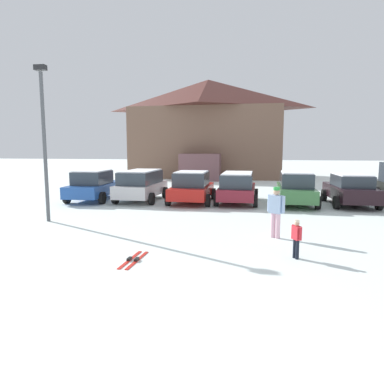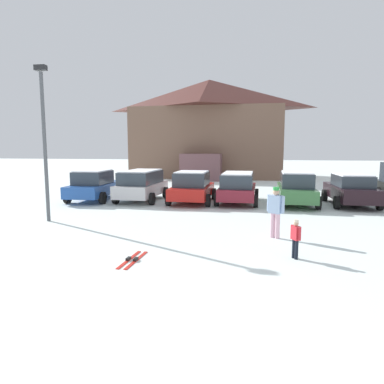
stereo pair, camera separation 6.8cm
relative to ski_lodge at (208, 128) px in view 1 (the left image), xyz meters
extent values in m
plane|color=white|center=(2.35, -30.09, -4.96)|extent=(160.00, 160.00, 0.00)
cube|color=brown|center=(0.00, 0.06, -1.57)|extent=(14.58, 8.70, 6.80)
pyramid|color=#532822|center=(0.00, 0.06, 3.33)|extent=(15.19, 9.31, 2.99)
cube|color=brown|center=(-0.07, -5.08, -3.76)|extent=(3.63, 1.85, 2.40)
cube|color=#2551A2|center=(-4.29, -17.61, -4.33)|extent=(1.98, 4.36, 0.62)
cube|color=#2D3842|center=(-4.28, -17.83, -3.68)|extent=(1.68, 2.30, 0.70)
cube|color=white|center=(-4.28, -17.83, -3.30)|extent=(1.57, 2.18, 0.06)
cylinder|color=black|center=(-5.32, -16.32, -4.64)|extent=(0.25, 0.65, 0.64)
cylinder|color=black|center=(-3.37, -16.24, -4.64)|extent=(0.25, 0.65, 0.64)
cylinder|color=black|center=(-5.21, -18.98, -4.64)|extent=(0.25, 0.65, 0.64)
cylinder|color=black|center=(-3.26, -18.90, -4.64)|extent=(0.25, 0.65, 0.64)
cube|color=silver|center=(-1.60, -17.41, -4.31)|extent=(1.97, 4.22, 0.66)
cube|color=#2D3842|center=(-1.61, -17.50, -3.65)|extent=(1.72, 3.22, 0.66)
cube|color=white|center=(-1.61, -17.50, -3.29)|extent=(1.60, 3.06, 0.06)
cylinder|color=black|center=(-2.55, -16.09, -4.64)|extent=(0.24, 0.65, 0.64)
cylinder|color=black|center=(-0.57, -16.15, -4.64)|extent=(0.24, 0.65, 0.64)
cylinder|color=black|center=(-2.63, -18.67, -4.64)|extent=(0.24, 0.65, 0.64)
cylinder|color=black|center=(-0.65, -18.73, -4.64)|extent=(0.24, 0.65, 0.64)
cube|color=red|center=(1.26, -17.54, -4.35)|extent=(1.93, 4.08, 0.59)
cube|color=#2D3842|center=(1.26, -17.75, -3.70)|extent=(1.68, 2.13, 0.72)
cube|color=white|center=(1.26, -17.75, -3.31)|extent=(1.57, 2.02, 0.06)
cylinder|color=black|center=(0.27, -16.28, -4.64)|extent=(0.23, 0.64, 0.64)
cylinder|color=black|center=(2.29, -16.30, -4.64)|extent=(0.23, 0.64, 0.64)
cylinder|color=black|center=(0.24, -18.79, -4.64)|extent=(0.23, 0.64, 0.64)
cylinder|color=black|center=(2.26, -18.81, -4.64)|extent=(0.23, 0.64, 0.64)
cube|color=maroon|center=(3.67, -17.30, -4.35)|extent=(1.92, 4.17, 0.58)
cube|color=#2D3842|center=(3.67, -17.38, -3.73)|extent=(1.67, 3.18, 0.67)
cube|color=white|center=(3.67, -17.38, -3.37)|extent=(1.56, 3.02, 0.06)
cylinder|color=black|center=(2.74, -15.99, -4.64)|extent=(0.24, 0.65, 0.64)
cylinder|color=black|center=(4.68, -16.05, -4.64)|extent=(0.24, 0.65, 0.64)
cylinder|color=black|center=(2.66, -18.55, -4.64)|extent=(0.24, 0.65, 0.64)
cylinder|color=black|center=(4.61, -18.60, -4.64)|extent=(0.24, 0.65, 0.64)
cube|color=#376C3A|center=(6.66, -17.26, -4.33)|extent=(1.91, 4.64, 0.62)
cube|color=#2D3842|center=(6.65, -17.49, -3.67)|extent=(1.62, 2.44, 0.71)
cube|color=white|center=(6.65, -17.49, -3.28)|extent=(1.51, 2.32, 0.06)
cylinder|color=black|center=(5.78, -15.80, -4.64)|extent=(0.25, 0.65, 0.64)
cylinder|color=black|center=(7.65, -15.88, -4.64)|extent=(0.25, 0.65, 0.64)
cylinder|color=black|center=(5.67, -18.63, -4.64)|extent=(0.25, 0.65, 0.64)
cylinder|color=black|center=(7.53, -18.71, -4.64)|extent=(0.25, 0.65, 0.64)
cube|color=black|center=(9.37, -17.10, -4.31)|extent=(1.84, 4.24, 0.67)
cube|color=#2D3842|center=(9.37, -17.31, -3.69)|extent=(1.60, 2.21, 0.56)
cube|color=white|center=(9.37, -17.31, -3.38)|extent=(1.49, 2.10, 0.06)
cylinder|color=black|center=(8.39, -15.81, -4.64)|extent=(0.23, 0.64, 0.64)
cylinder|color=black|center=(10.32, -15.78, -4.64)|extent=(0.23, 0.64, 0.64)
cylinder|color=black|center=(8.43, -18.42, -4.64)|extent=(0.23, 0.64, 0.64)
cylinder|color=black|center=(10.35, -18.39, -4.64)|extent=(0.23, 0.64, 0.64)
cylinder|color=black|center=(11.22, -15.44, -4.56)|extent=(0.28, 0.81, 0.80)
cylinder|color=#E9B1C5|center=(5.07, -24.30, -4.55)|extent=(0.15, 0.15, 0.82)
cylinder|color=#E9B1C5|center=(5.22, -24.40, -4.55)|extent=(0.15, 0.15, 0.82)
cube|color=#9DB9DF|center=(5.14, -24.35, -3.85)|extent=(0.47, 0.42, 0.58)
cylinder|color=#9DB9DF|center=(4.93, -24.21, -3.84)|extent=(0.11, 0.11, 0.55)
cylinder|color=#9DB9DF|center=(5.35, -24.49, -3.84)|extent=(0.11, 0.11, 0.55)
sphere|color=tan|center=(5.14, -24.35, -3.46)|extent=(0.21, 0.21, 0.21)
cylinder|color=green|center=(5.14, -24.35, -3.35)|extent=(0.20, 0.20, 0.10)
cylinder|color=black|center=(5.50, -26.36, -4.71)|extent=(0.09, 0.09, 0.51)
cylinder|color=black|center=(5.55, -26.46, -4.71)|extent=(0.09, 0.09, 0.51)
cube|color=red|center=(5.52, -26.41, -4.27)|extent=(0.25, 0.29, 0.36)
cylinder|color=red|center=(5.45, -26.27, -4.26)|extent=(0.07, 0.07, 0.35)
cylinder|color=red|center=(5.60, -26.55, -4.26)|extent=(0.07, 0.07, 0.35)
sphere|color=tan|center=(5.52, -26.41, -4.02)|extent=(0.13, 0.13, 0.13)
cylinder|color=beige|center=(5.52, -26.41, -3.95)|extent=(0.13, 0.13, 0.06)
cube|color=red|center=(1.23, -27.26, -4.95)|extent=(0.16, 1.47, 0.02)
cube|color=black|center=(1.23, -27.31, -4.91)|extent=(0.09, 0.20, 0.06)
cube|color=red|center=(1.43, -27.27, -4.95)|extent=(0.16, 1.47, 0.02)
cube|color=black|center=(1.43, -27.32, -4.91)|extent=(0.09, 0.20, 0.06)
cylinder|color=#515459|center=(-3.63, -23.20, -2.07)|extent=(0.14, 0.14, 5.78)
cube|color=#232326|center=(-3.63, -23.20, 0.97)|extent=(0.44, 0.24, 0.20)
camera|label=1|loc=(4.25, -35.52, -2.06)|focal=32.00mm
camera|label=2|loc=(4.31, -35.51, -2.06)|focal=32.00mm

